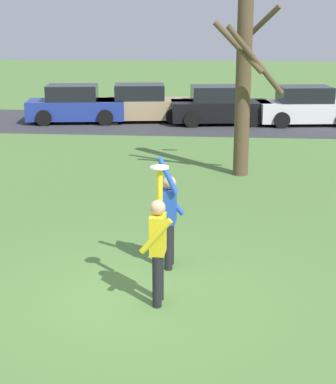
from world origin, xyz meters
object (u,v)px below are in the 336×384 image
(person_defender, at_px, (169,214))
(parked_car_tan, at_px, (142,104))
(frisbee_disc, at_px, (160,167))
(parked_car_white, at_px, (306,107))
(person_catcher, at_px, (158,243))
(parked_car_blue, at_px, (75,105))
(parked_car_black, at_px, (219,107))
(bare_tree_tall, at_px, (244,81))

(person_defender, bearing_deg, parked_car_tan, -169.13)
(frisbee_disc, xyz_separation_m, parked_car_white, (4.29, 17.19, -1.37))
(person_catcher, bearing_deg, frisbee_disc, 0.00)
(parked_car_white, bearing_deg, parked_car_blue, 174.04)
(person_catcher, relative_size, parked_car_blue, 0.48)
(parked_car_tan, bearing_deg, frisbee_disc, -89.45)
(person_catcher, bearing_deg, person_defender, -0.00)
(parked_car_blue, height_order, parked_car_white, same)
(parked_car_black, relative_size, parked_car_white, 1.00)
(parked_car_blue, bearing_deg, parked_car_tan, 3.41)
(frisbee_disc, distance_m, parked_car_white, 17.77)
(person_catcher, xyz_separation_m, bare_tree_tall, (1.42, 8.29, 1.64))
(person_defender, xyz_separation_m, parked_car_tan, (-2.71, 16.16, -0.25))
(bare_tree_tall, bearing_deg, parked_car_white, 72.52)
(parked_car_tan, distance_m, parked_car_black, 3.35)
(frisbee_disc, bearing_deg, parked_car_blue, 108.08)
(parked_car_white, relative_size, bare_tree_tall, 0.87)
(person_catcher, distance_m, person_defender, 1.45)
(parked_car_black, bearing_deg, frisbee_disc, -100.42)
(parked_car_blue, bearing_deg, person_defender, -78.74)
(parked_car_tan, xyz_separation_m, parked_car_white, (6.97, -0.19, 0.00))
(parked_car_black, bearing_deg, bare_tree_tall, -93.33)
(person_catcher, relative_size, parked_car_white, 0.48)
(parked_car_blue, relative_size, parked_car_black, 1.00)
(parked_car_blue, xyz_separation_m, bare_tree_tall, (6.90, -8.74, 1.89))
(person_defender, height_order, bare_tree_tall, bare_tree_tall)
(person_defender, xyz_separation_m, parked_car_blue, (-5.51, 15.58, -0.25))
(parked_car_tan, height_order, parked_car_black, same)
(parked_car_white, bearing_deg, person_catcher, -112.08)
(person_catcher, xyz_separation_m, frisbee_disc, (0.01, 0.22, 1.11))
(parked_car_black, height_order, bare_tree_tall, bare_tree_tall)
(frisbee_disc, relative_size, parked_car_black, 0.06)
(frisbee_disc, relative_size, parked_car_tan, 0.06)
(bare_tree_tall, bearing_deg, frisbee_disc, -99.96)
(bare_tree_tall, bearing_deg, person_defender, -101.47)
(parked_car_blue, relative_size, parked_car_tan, 1.00)
(parked_car_white, distance_m, bare_tree_tall, 9.75)
(parked_car_blue, height_order, parked_car_black, same)
(person_defender, bearing_deg, person_catcher, -0.00)
(parked_car_blue, distance_m, parked_car_black, 6.14)
(parked_car_white, height_order, bare_tree_tall, bare_tree_tall)
(person_catcher, distance_m, bare_tree_tall, 8.57)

